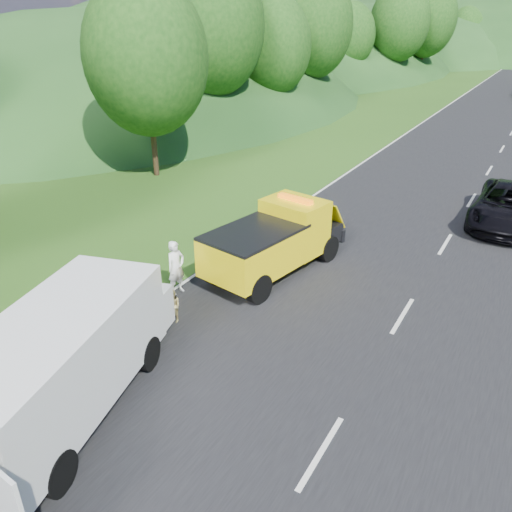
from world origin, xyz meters
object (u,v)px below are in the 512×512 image
Objects in this scene: suitcase at (125,310)px; passing_suv at (505,224)px; child at (174,321)px; woman at (178,292)px; white_van at (63,358)px; tow_truck at (276,240)px.

passing_suv is at bearing 57.14° from suitcase.
suitcase reaches higher than child.
suitcase is at bearing 179.57° from woman.
woman is at bearing 139.51° from child.
suitcase is at bearing 100.25° from white_van.
white_van reaches higher than passing_suv.
white_van is 18.67m from passing_suv.
white_van reaches higher than child.
passing_suv is (7.49, 13.18, 0.00)m from child.
child is (0.97, -1.41, 0.00)m from woman.
tow_truck is at bearing -125.56° from passing_suv.
woman is 0.30× the size of passing_suv.
passing_suv is at bearing 51.66° from white_van.
white_van is 5.74m from woman.
passing_suv is at bearing -24.57° from woman.
passing_suv is at bearing 75.20° from child.
tow_truck is 8.38m from white_van.
suitcase is 16.33m from passing_suv.
woman is 14.50m from passing_suv.
passing_suv is (8.86, 13.72, -0.26)m from suitcase.
child is (-1.01, -4.35, -1.20)m from tow_truck.
tow_truck is at bearing -22.90° from woman.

